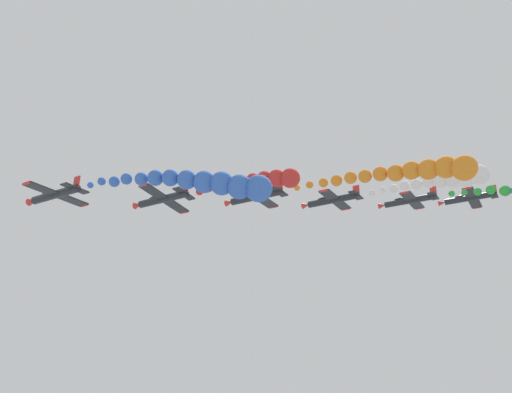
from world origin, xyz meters
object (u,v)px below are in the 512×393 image
at_px(airplane_right_inner, 162,199).
at_px(airplane_right_outer, 332,200).
at_px(airplane_trailing, 409,201).
at_px(airplane_left_inner, 54,195).
at_px(airplane_left_outer, 255,197).
at_px(airplane_high_slot, 469,198).

xyz_separation_m(airplane_right_inner, airplane_right_outer, (21.72, -17.83, 3.15)).
bearing_deg(airplane_trailing, airplane_right_inner, 140.39).
height_order(airplane_right_inner, airplane_trailing, airplane_trailing).
relative_size(airplane_left_inner, airplane_left_outer, 1.00).
bearing_deg(airplane_high_slot, airplane_trailing, 140.63).
height_order(airplane_left_inner, airplane_right_inner, airplane_right_inner).
bearing_deg(airplane_high_slot, airplane_left_inner, 141.78).
xyz_separation_m(airplane_right_inner, airplane_trailing, (33.28, -27.54, 4.77)).
xyz_separation_m(airplane_left_inner, airplane_right_inner, (12.34, -8.05, 1.63)).
xyz_separation_m(airplane_left_outer, airplane_high_slot, (33.72, -25.89, 5.32)).
distance_m(airplane_left_inner, airplane_right_outer, 43.04).
bearing_deg(airplane_high_slot, airplane_right_inner, 140.45).
height_order(airplane_left_inner, airplane_trailing, airplane_trailing).
distance_m(airplane_right_inner, airplane_right_outer, 28.28).
bearing_deg(airplane_right_inner, airplane_high_slot, -39.55).
bearing_deg(airplane_left_inner, airplane_right_inner, -33.12).
relative_size(airplane_left_inner, airplane_right_inner, 1.00).
bearing_deg(airplane_trailing, airplane_right_outer, 139.98).
relative_size(airplane_right_inner, airplane_right_outer, 1.00).
bearing_deg(airplane_left_inner, airplane_trailing, -37.96).
bearing_deg(airplane_right_inner, airplane_left_outer, -45.71).
xyz_separation_m(airplane_left_inner, airplane_right_outer, (34.05, -25.88, 4.79)).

